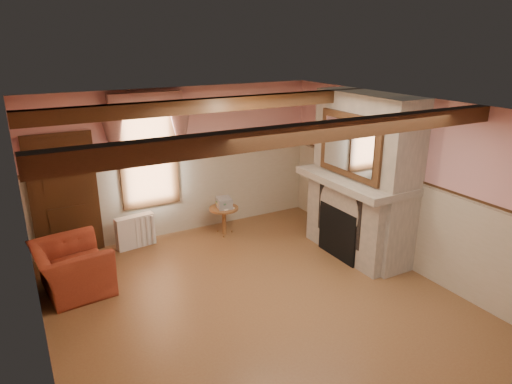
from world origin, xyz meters
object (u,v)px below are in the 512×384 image
armchair (72,268)px  bowl (359,176)px  mantel_clock (332,162)px  oil_lamp (331,160)px  side_table (224,221)px  radiator (135,231)px

armchair → bowl: 4.76m
mantel_clock → oil_lamp: bearing=90.0°
armchair → side_table: size_ratio=2.06×
armchair → oil_lamp: oil_lamp is taller
armchair → bowl: bowl is taller
bowl → mantel_clock: bearing=90.0°
side_table → bowl: bowl is taller
radiator → mantel_clock: (3.27, -1.46, 1.22)m
radiator → bowl: bearing=-40.6°
radiator → oil_lamp: (3.27, -1.43, 1.26)m
armchair → mantel_clock: mantel_clock is taller
armchair → oil_lamp: bearing=-100.6°
radiator → mantel_clock: 3.78m
mantel_clock → oil_lamp: 0.05m
armchair → oil_lamp: (4.49, -0.36, 1.19)m
armchair → oil_lamp: 4.66m
armchair → radiator: bearing=-55.0°
bowl → oil_lamp: bearing=90.0°
mantel_clock → armchair: bearing=175.0°
side_table → mantel_clock: size_ratio=2.32×
mantel_clock → radiator: bearing=155.9°
radiator → bowl: bowl is taller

